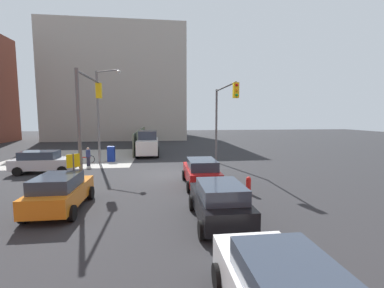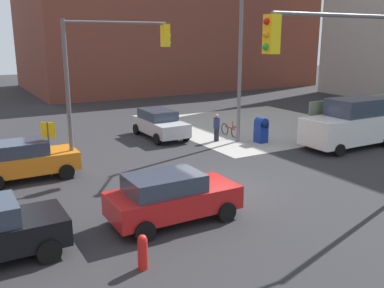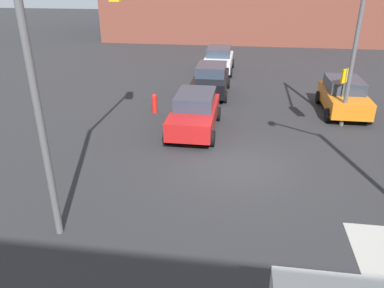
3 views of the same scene
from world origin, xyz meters
TOP-DOWN VIEW (x-y plane):
  - ground_plane at (0.00, 0.00)m, footprint 120.00×120.00m
  - sidewalk_corner at (9.00, 9.00)m, footprint 12.00×12.00m
  - construction_fence at (18.09, 3.20)m, footprint 20.18×0.12m
  - building_loft_east at (36.00, 7.97)m, footprint 20.00×24.00m
  - traffic_signal_nw_corner at (-2.65, 4.50)m, footprint 4.91×0.36m
  - traffic_signal_se_corner at (2.10, -4.50)m, footprint 6.20×0.36m
  - street_lamp_corner at (5.00, 5.49)m, footprint 1.67×2.30m
  - warning_sign_two_way at (-5.40, 4.56)m, footprint 0.48×0.48m
  - mailbox_blue at (6.20, 5.00)m, footprint 0.56×0.64m
  - fire_hydrant at (-5.00, -4.20)m, footprint 0.26×0.26m
  - sedan_red at (-3.02, -1.95)m, footprint 4.20×2.02m
  - hatchback_black at (-8.48, -1.80)m, footprint 4.06×2.02m
  - sedan_silver at (1.81, 8.99)m, footprint 2.02×4.34m
  - sedan_orange at (-6.36, 4.86)m, footprint 4.02×2.02m
  - van_white_delivery at (9.68, 1.80)m, footprint 5.40×2.32m
  - pedestrian_crossing at (4.20, 6.50)m, footprint 0.36×0.36m
  - bicycle_leaning_on_fence at (5.60, 7.20)m, footprint 0.05×1.75m

SIDE VIEW (x-z plane):
  - ground_plane at x=0.00m, z-range 0.00..0.00m
  - sidewalk_corner at x=9.00m, z-range 0.00..0.01m
  - bicycle_leaning_on_fence at x=5.60m, z-range -0.14..0.83m
  - fire_hydrant at x=-5.00m, z-range 0.02..0.96m
  - mailbox_blue at x=6.20m, z-range 0.05..1.48m
  - pedestrian_crossing at x=4.20m, z-range 0.02..1.59m
  - sedan_orange at x=-6.36m, z-range 0.03..1.65m
  - hatchback_black at x=-8.48m, z-range 0.03..1.65m
  - sedan_red at x=-3.02m, z-range 0.03..1.65m
  - sedan_silver at x=1.81m, z-range 0.03..1.65m
  - construction_fence at x=18.09m, z-range 0.00..2.40m
  - van_white_delivery at x=9.68m, z-range -0.03..2.59m
  - warning_sign_two_way at x=-5.40m, z-range 0.44..2.84m
  - traffic_signal_nw_corner at x=-2.65m, z-range 1.35..7.85m
  - traffic_signal_se_corner at x=2.10m, z-range 1.42..7.92m
  - street_lamp_corner at x=5.00m, z-range 0.70..8.70m
  - building_loft_east at x=36.00m, z-range 0.00..19.84m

